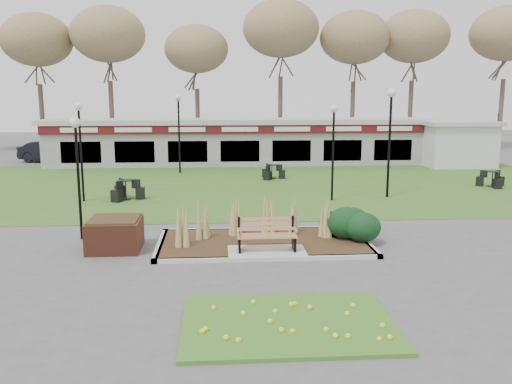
{
  "coord_description": "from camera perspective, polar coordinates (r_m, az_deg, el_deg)",
  "views": [
    {
      "loc": [
        -1.35,
        -14.65,
        4.57
      ],
      "look_at": [
        -0.18,
        2.0,
        1.49
      ],
      "focal_mm": 38.0,
      "sensor_mm": 36.0,
      "label": 1
    }
  ],
  "objects": [
    {
      "name": "tree_backdrop",
      "position": [
        42.84,
        -2.3,
        15.53
      ],
      "size": [
        47.24,
        5.24,
        10.36
      ],
      "color": "#47382B",
      "rests_on": "ground"
    },
    {
      "name": "lamp_post_mid_right",
      "position": [
        23.0,
        8.16,
        6.38
      ],
      "size": [
        0.34,
        0.34,
        4.08
      ],
      "color": "black",
      "rests_on": "ground"
    },
    {
      "name": "brick_planter",
      "position": [
        16.46,
        -14.62,
        -4.28
      ],
      "size": [
        1.5,
        1.5,
        0.95
      ],
      "color": "brown",
      "rests_on": "ground"
    },
    {
      "name": "lamp_post_mid_left",
      "position": [
        23.69,
        -18.07,
        6.24
      ],
      "size": [
        0.35,
        0.35,
        4.16
      ],
      "color": "black",
      "rests_on": "ground"
    },
    {
      "name": "service_hut",
      "position": [
        36.0,
        20.42,
        4.84
      ],
      "size": [
        4.4,
        3.4,
        2.83
      ],
      "color": "silver",
      "rests_on": "ground"
    },
    {
      "name": "bistro_set_a",
      "position": [
        28.93,
        1.68,
        1.9
      ],
      "size": [
        1.23,
        1.39,
        0.74
      ],
      "color": "black",
      "rests_on": "ground"
    },
    {
      "name": "bistro_set_b",
      "position": [
        23.97,
        -13.54,
        -0.09
      ],
      "size": [
        1.4,
        1.58,
        0.84
      ],
      "color": "black",
      "rests_on": "ground"
    },
    {
      "name": "flower_bed",
      "position": [
        11.09,
        3.4,
        -13.48
      ],
      "size": [
        4.2,
        3.0,
        0.16
      ],
      "color": "#29651C",
      "rests_on": "ground"
    },
    {
      "name": "park_bench",
      "position": [
        15.48,
        1.11,
        -4.44
      ],
      "size": [
        1.7,
        0.66,
        0.93
      ],
      "color": "#A16A48",
      "rests_on": "ground"
    },
    {
      "name": "lawn",
      "position": [
        27.07,
        -1.12,
        0.76
      ],
      "size": [
        34.0,
        16.0,
        0.02
      ],
      "primitive_type": "cube",
      "color": "#35631F",
      "rests_on": "ground"
    },
    {
      "name": "patio_umbrella",
      "position": [
        37.11,
        23.94,
        4.68
      ],
      "size": [
        2.24,
        2.26,
        2.22
      ],
      "color": "black",
      "rests_on": "ground"
    },
    {
      "name": "lamp_post_near_left",
      "position": [
        17.53,
        -18.34,
        4.09
      ],
      "size": [
        0.32,
        0.32,
        3.82
      ],
      "color": "black",
      "rests_on": "ground"
    },
    {
      "name": "bistro_set_d",
      "position": [
        28.84,
        23.6,
        1.02
      ],
      "size": [
        1.44,
        1.28,
        0.76
      ],
      "color": "black",
      "rests_on": "ground"
    },
    {
      "name": "car_black",
      "position": [
        38.24,
        -20.79,
        3.99
      ],
      "size": [
        4.55,
        2.98,
        1.42
      ],
      "primitive_type": "imported",
      "rotation": [
        0.0,
        0.0,
        1.19
      ],
      "color": "black",
      "rests_on": "ground"
    },
    {
      "name": "food_pavilion",
      "position": [
        34.77,
        -1.8,
        5.35
      ],
      "size": [
        24.6,
        3.4,
        2.9
      ],
      "color": "gray",
      "rests_on": "ground"
    },
    {
      "name": "ground",
      "position": [
        15.4,
        1.18,
        -6.79
      ],
      "size": [
        100.0,
        100.0,
        0.0
      ],
      "primitive_type": "plane",
      "color": "#515154",
      "rests_on": "ground"
    },
    {
      "name": "planting_bed",
      "position": [
        16.75,
        5.12,
        -4.11
      ],
      "size": [
        6.75,
        3.4,
        1.27
      ],
      "color": "#352815",
      "rests_on": "ground"
    },
    {
      "name": "lamp_post_far_left",
      "position": [
        31.06,
        -8.15,
        7.95
      ],
      "size": [
        0.37,
        0.37,
        4.48
      ],
      "color": "black",
      "rests_on": "ground"
    },
    {
      "name": "lamp_post_far_right",
      "position": [
        24.16,
        13.97,
        7.52
      ],
      "size": [
        0.39,
        0.39,
        4.74
      ],
      "color": "black",
      "rests_on": "ground"
    }
  ]
}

